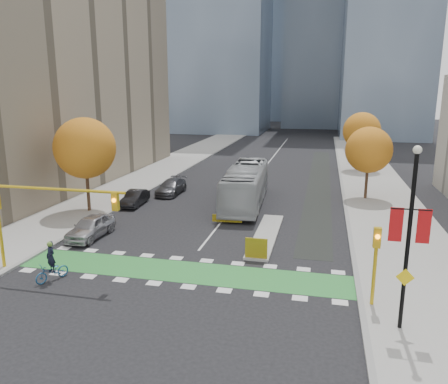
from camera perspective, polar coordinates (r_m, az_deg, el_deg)
The scene contains 23 objects.
ground at distance 25.02m, azimuth -6.61°, elevation -11.60°, with size 300.00×300.00×0.00m, color black.
sidewalk_west at distance 47.66m, azimuth -13.97°, elevation 0.24°, with size 7.00×120.00×0.15m, color gray.
sidewalk_east at distance 43.01m, azimuth 20.15°, elevation -1.58°, with size 7.00×120.00×0.15m, color gray.
curb_west at distance 46.20m, azimuth -10.09°, elevation 0.02°, with size 0.30×120.00×0.16m, color gray.
curb_east at distance 42.69m, azimuth 15.49°, elevation -1.35°, with size 0.30×120.00×0.16m, color gray.
bike_crossing at distance 26.31m, azimuth -5.51°, elevation -10.27°, with size 20.00×3.00×0.01m, color #297E32.
centre_line at distance 62.72m, azimuth 5.61°, elevation 3.57°, with size 0.15×70.00×0.01m, color silver.
bike_lane_paint at distance 52.40m, azimuth 12.34°, elevation 1.41°, with size 2.50×50.00×0.01m, color black.
median_island at distance 32.30m, azimuth 5.52°, elevation -5.59°, with size 1.60×10.00×0.16m, color gray.
hazard_board at distance 27.58m, azimuth 4.23°, elevation -7.33°, with size 1.40×0.12×1.30m, color yellow.
building_west at distance 53.80m, azimuth -24.11°, elevation 14.29°, with size 16.00×44.00×25.00m, color gray.
tower_far at distance 164.45m, azimuth 9.38°, elevation 23.42°, with size 26.00×26.00×80.00m, color #47566B.
tree_west at distance 39.08m, azimuth -17.71°, elevation 5.48°, with size 5.20×5.20×8.22m.
tree_east_near at distance 43.91m, azimuth 18.39°, elevation 5.23°, with size 4.40×4.40×7.08m.
tree_east_far at distance 59.76m, azimuth 17.55°, elevation 7.61°, with size 4.80×4.80×7.65m.
traffic_signal_west at distance 26.89m, azimuth -23.38°, elevation -1.73°, with size 8.53×0.56×5.20m.
traffic_signal_east at distance 22.39m, azimuth 19.20°, elevation -7.75°, with size 0.35×0.43×4.10m.
banner_lamppost at distance 20.08m, azimuth 23.03°, elevation -4.83°, with size 1.65×0.36×8.28m.
cyclist at distance 26.56m, azimuth -21.57°, elevation -9.17°, with size 1.47×2.11×2.31m.
bus at distance 40.48m, azimuth 2.87°, elevation 0.92°, with size 3.10×13.26×3.69m, color #A7ABAE.
parked_car_a at distance 33.03m, azimuth -17.04°, elevation -4.38°, with size 1.91×4.74×1.61m, color #A1A1A6.
parked_car_b at distance 41.18m, azimuth -11.55°, elevation -0.77°, with size 1.47×4.22×1.39m, color black.
parked_car_c at distance 45.03m, azimuth -6.91°, elevation 0.66°, with size 2.07×5.10×1.48m, color #434348.
Camera 1 is at (7.79, -21.35, 10.47)m, focal length 35.00 mm.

